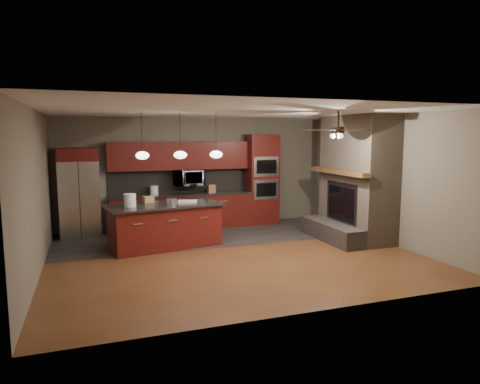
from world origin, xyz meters
name	(u,v)px	position (x,y,z in m)	size (l,w,h in m)	color
ground	(234,255)	(0.00, 0.00, 0.00)	(7.00, 7.00, 0.00)	brown
ceiling	(234,112)	(0.00, 0.00, 2.80)	(7.00, 6.00, 0.02)	white
back_wall	(197,172)	(0.00, 3.00, 1.40)	(7.00, 0.02, 2.80)	#706759
right_wall	(383,179)	(3.50, 0.00, 1.40)	(0.02, 6.00, 2.80)	#706759
left_wall	(36,192)	(-3.50, 0.00, 1.40)	(0.02, 6.00, 2.80)	#706759
slate_tile_patch	(210,235)	(0.00, 1.80, 0.01)	(7.00, 2.40, 0.01)	#302D2B
fireplace_column	(355,182)	(3.04, 0.40, 1.30)	(1.30, 2.10, 2.80)	#736452
back_cabinetry	(181,194)	(-0.48, 2.74, 0.89)	(3.59, 0.64, 2.20)	#581A10
oven_tower	(262,179)	(1.70, 2.69, 1.19)	(0.80, 0.63, 2.38)	#581A10
microwave	(189,177)	(-0.27, 2.75, 1.30)	(0.73, 0.41, 0.50)	silver
refrigerator	(80,193)	(-2.87, 2.62, 1.04)	(0.89, 0.75, 2.07)	silver
kitchen_island	(165,225)	(-1.18, 1.05, 0.46)	(2.51, 1.44, 0.92)	#581A10
white_bucket	(130,200)	(-1.89, 0.96, 1.05)	(0.24, 0.24, 0.26)	white
paint_can	(172,202)	(-1.06, 0.87, 0.99)	(0.20, 0.20, 0.14)	silver
paint_tray	(187,201)	(-0.68, 1.12, 0.94)	(0.40, 0.28, 0.04)	white
cardboard_box	(148,200)	(-1.47, 1.36, 0.99)	(0.22, 0.16, 0.14)	#A58B55
counter_bucket	(154,190)	(-1.16, 2.70, 1.01)	(0.20, 0.20, 0.23)	white
counter_box	(211,189)	(0.29, 2.65, 1.00)	(0.18, 0.14, 0.21)	#9D7051
pendant_left	(142,155)	(-1.65, 0.70, 1.96)	(0.26, 0.26, 0.92)	black
pendant_center	(180,155)	(-0.90, 0.70, 1.96)	(0.26, 0.26, 0.92)	black
pendant_right	(216,154)	(-0.15, 0.70, 1.96)	(0.26, 0.26, 0.92)	black
ceiling_fan	(338,130)	(1.80, -0.80, 2.46)	(1.27, 1.33, 0.41)	black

